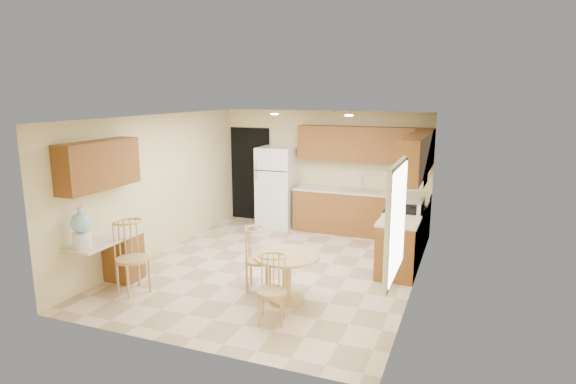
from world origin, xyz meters
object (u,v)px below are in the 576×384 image
at_px(refrigerator, 277,187).
at_px(chair_table_b, 269,285).
at_px(chair_table_a, 256,254).
at_px(water_crock, 81,230).
at_px(dining_table, 287,271).
at_px(stove, 403,234).
at_px(chair_desk, 127,252).

relative_size(refrigerator, chair_table_b, 2.00).
relative_size(chair_table_a, water_crock, 1.63).
height_order(refrigerator, water_crock, refrigerator).
bearing_deg(chair_table_a, dining_table, 60.13).
bearing_deg(chair_table_b, stove, -126.22).
xyz_separation_m(dining_table, water_crock, (-2.66, -0.97, 0.58)).
distance_m(dining_table, chair_table_a, 0.59).
height_order(refrigerator, chair_table_b, refrigerator).
xyz_separation_m(chair_desk, water_crock, (-0.45, -0.35, 0.38)).
distance_m(stove, chair_table_b, 3.29).
distance_m(chair_table_a, chair_desk, 1.84).
bearing_deg(chair_desk, refrigerator, -163.47).
height_order(refrigerator, stove, refrigerator).
bearing_deg(water_crock, dining_table, 20.05).
bearing_deg(stove, chair_table_a, -129.92).
height_order(dining_table, chair_desk, chair_desk).
relative_size(chair_table_b, water_crock, 1.52).
height_order(chair_table_b, water_crock, water_crock).
bearing_deg(chair_desk, chair_table_b, 111.83).
bearing_deg(refrigerator, dining_table, -65.58).
distance_m(stove, dining_table, 2.65).
height_order(dining_table, chair_table_b, chair_table_b).
height_order(chair_table_a, water_crock, water_crock).
relative_size(stove, dining_table, 1.18).
xyz_separation_m(stove, chair_desk, (-3.47, -2.95, 0.18)).
bearing_deg(chair_table_a, chair_desk, -78.38).
distance_m(refrigerator, dining_table, 3.92).
height_order(dining_table, water_crock, water_crock).
bearing_deg(chair_table_b, chair_table_a, -70.73).
bearing_deg(refrigerator, chair_table_b, -68.80).
relative_size(refrigerator, stove, 1.59).
distance_m(chair_table_b, chair_desk, 2.27).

